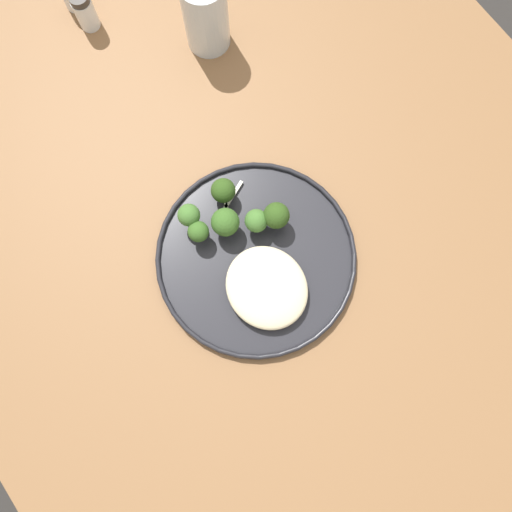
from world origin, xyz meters
TOP-DOWN VIEW (x-y plane):
  - ground at (0.00, 0.00)m, footprint 6.00×6.00m
  - wooden_dining_table at (0.00, 0.00)m, footprint 1.40×1.00m
  - dinner_plate at (-0.03, -0.04)m, footprint 0.29×0.29m
  - noodle_bed at (0.02, -0.06)m, footprint 0.12×0.11m
  - seared_scallop_tilted_round at (-0.03, -0.08)m, footprint 0.02×0.02m
  - seared_scallop_half_hidden at (0.05, -0.04)m, footprint 0.03×0.03m
  - seared_scallop_center_golden at (0.03, -0.03)m, footprint 0.03×0.03m
  - seared_scallop_large_seared at (0.02, -0.06)m, footprint 0.04×0.04m
  - seared_scallop_on_noodles at (0.01, -0.03)m, footprint 0.03×0.03m
  - broccoli_floret_split_head at (-0.13, -0.03)m, footprint 0.04×0.04m
  - broccoli_floret_rear_charred at (-0.09, -0.05)m, footprint 0.04×0.04m
  - broccoli_floret_right_tilted at (-0.10, -0.09)m, footprint 0.03×0.03m
  - broccoli_floret_beside_noodles at (-0.13, -0.09)m, footprint 0.03×0.03m
  - broccoli_floret_left_leaning at (-0.07, -0.02)m, footprint 0.03×0.03m
  - broccoli_floret_front_edge at (-0.05, 0.01)m, footprint 0.04×0.04m
  - onion_sliver_long_sliver at (-0.11, -0.04)m, footprint 0.05×0.03m
  - onion_sliver_curled_piece at (-0.12, -0.02)m, footprint 0.03×0.05m
  - water_glass at (-0.36, 0.10)m, footprint 0.07×0.07m
  - pepper_shaker at (-0.50, -0.04)m, footprint 0.03×0.03m

SIDE VIEW (x-z plane):
  - ground at x=0.00m, z-range 0.00..0.00m
  - wooden_dining_table at x=0.00m, z-range 0.29..1.03m
  - dinner_plate at x=-0.03m, z-range 0.74..0.76m
  - onion_sliver_long_sliver at x=-0.11m, z-range 0.75..0.76m
  - onion_sliver_curled_piece at x=-0.12m, z-range 0.75..0.76m
  - seared_scallop_large_seared at x=0.02m, z-range 0.75..0.77m
  - seared_scallop_tilted_round at x=-0.03m, z-range 0.75..0.77m
  - seared_scallop_half_hidden at x=0.05m, z-range 0.75..0.77m
  - seared_scallop_center_golden at x=0.03m, z-range 0.75..0.77m
  - seared_scallop_on_noodles at x=0.01m, z-range 0.75..0.77m
  - noodle_bed at x=0.02m, z-range 0.75..0.78m
  - pepper_shaker at x=-0.50m, z-range 0.74..0.81m
  - broccoli_floret_split_head at x=-0.13m, z-range 0.75..0.80m
  - broccoli_floret_left_leaning at x=-0.07m, z-range 0.75..0.80m
  - broccoli_floret_right_tilted at x=-0.10m, z-range 0.76..0.81m
  - broccoli_floret_rear_charred at x=-0.09m, z-range 0.76..0.81m
  - broccoli_floret_beside_noodles at x=-0.13m, z-range 0.76..0.81m
  - broccoli_floret_front_edge at x=-0.05m, z-range 0.76..0.81m
  - water_glass at x=-0.36m, z-range 0.73..0.86m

